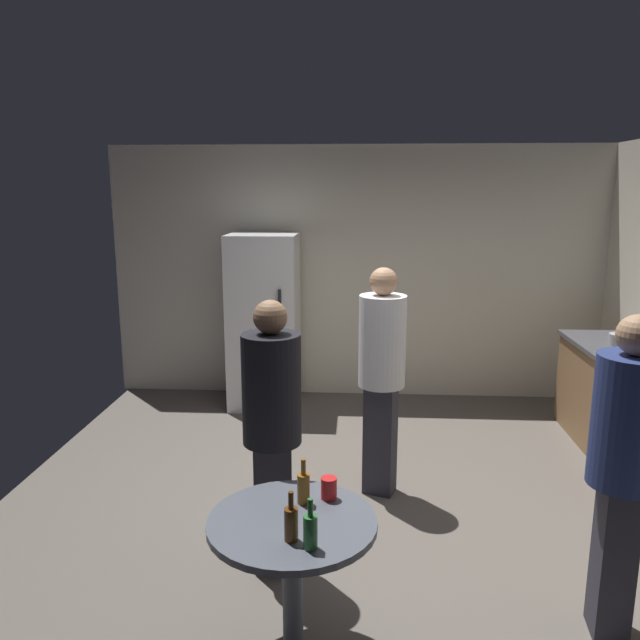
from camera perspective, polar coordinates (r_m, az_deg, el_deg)
The scene contains 13 objects.
ground_plane at distance 4.65m, azimuth 3.13°, elevation -17.64°, with size 5.20×5.20×0.10m, color #5B544C.
wall_back at distance 6.73m, azimuth 3.50°, elevation 4.30°, with size 5.32×0.06×2.70m, color silver.
refrigerator at distance 6.46m, azimuth -5.16°, elevation -0.10°, with size 0.70×0.68×1.80m.
kitchen_counter at distance 5.81m, azimuth 26.61°, elevation -7.35°, with size 0.64×2.01×0.90m.
kettle at distance 5.86m, azimuth 25.80°, elevation -1.83°, with size 0.24×0.17×0.18m.
foreground_table at distance 3.10m, azimuth -2.56°, elevation -19.51°, with size 0.80×0.80×0.73m.
beer_bottle_amber at distance 3.14m, azimuth -1.53°, elevation -15.10°, with size 0.06×0.06×0.23m.
beer_bottle_brown at distance 2.86m, azimuth -2.67°, elevation -18.10°, with size 0.06×0.06×0.23m.
beer_bottle_green at distance 2.80m, azimuth -0.89°, elevation -18.76°, with size 0.06×0.06×0.23m.
plastic_cup_red at distance 3.20m, azimuth 0.82°, elevation -15.19°, with size 0.08×0.08×0.11m, color red.
person_in_white_shirt at distance 4.53m, azimuth 5.70°, elevation -4.07°, with size 0.43×0.43×1.71m.
person_in_black_shirt at distance 3.62m, azimuth -4.44°, elevation -8.89°, with size 0.38×0.38×1.65m.
person_in_navy_shirt at distance 3.42m, azimuth 26.20°, elevation -11.04°, with size 0.38×0.38×1.68m.
Camera 1 is at (0.02, -4.04, 2.25)m, focal length 34.84 mm.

